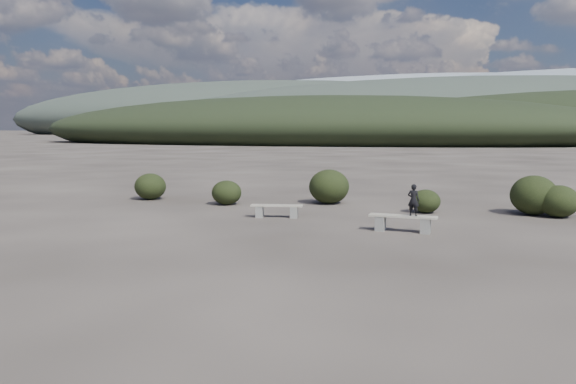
% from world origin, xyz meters
% --- Properties ---
extents(ground, '(1200.00, 1200.00, 0.00)m').
position_xyz_m(ground, '(0.00, 0.00, 0.00)').
color(ground, '#2B2521').
rests_on(ground, ground).
extents(bench_left, '(1.64, 0.67, 0.40)m').
position_xyz_m(bench_left, '(-1.90, 5.90, 0.24)').
color(bench_left, slate).
rests_on(bench_left, ground).
extents(bench_right, '(1.81, 0.45, 0.45)m').
position_xyz_m(bench_right, '(2.09, 4.63, 0.27)').
color(bench_right, slate).
rests_on(bench_right, ground).
extents(seated_person, '(0.34, 0.26, 0.85)m').
position_xyz_m(seated_person, '(2.36, 4.62, 0.87)').
color(seated_person, black).
rests_on(seated_person, bench_right).
extents(shrub_a, '(1.08, 1.08, 0.89)m').
position_xyz_m(shrub_a, '(-4.59, 8.16, 0.44)').
color(shrub_a, black).
rests_on(shrub_a, ground).
extents(shrub_b, '(1.48, 1.48, 1.26)m').
position_xyz_m(shrub_b, '(-1.12, 9.58, 0.63)').
color(shrub_b, black).
rests_on(shrub_b, ground).
extents(shrub_c, '(0.96, 0.96, 0.77)m').
position_xyz_m(shrub_c, '(2.43, 8.32, 0.38)').
color(shrub_c, black).
rests_on(shrub_c, ground).
extents(shrub_d, '(1.45, 1.45, 1.27)m').
position_xyz_m(shrub_d, '(5.75, 8.94, 0.63)').
color(shrub_d, black).
rests_on(shrub_d, ground).
extents(shrub_e, '(1.21, 1.21, 1.01)m').
position_xyz_m(shrub_e, '(6.44, 8.62, 0.50)').
color(shrub_e, black).
rests_on(shrub_e, ground).
extents(shrub_f, '(1.21, 1.21, 1.02)m').
position_xyz_m(shrub_f, '(-8.04, 8.66, 0.51)').
color(shrub_f, black).
rests_on(shrub_f, ground).
extents(mountain_ridges, '(500.00, 400.00, 56.00)m').
position_xyz_m(mountain_ridges, '(-7.48, 339.06, 10.84)').
color(mountain_ridges, black).
rests_on(mountain_ridges, ground).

